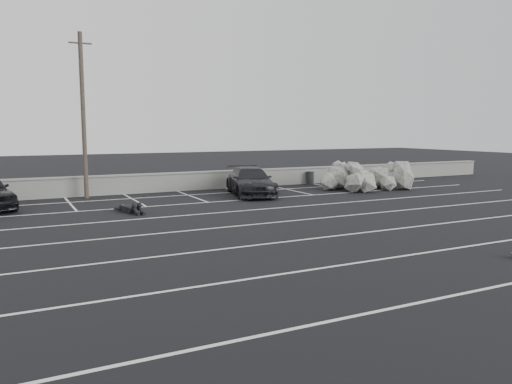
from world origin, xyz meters
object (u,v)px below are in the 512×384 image
car_right (251,181)px  riprap_pile (365,178)px  utility_pole (83,115)px  trash_bin (310,178)px  person (128,206)px

car_right → riprap_pile: 7.17m
utility_pole → riprap_pile: 15.92m
utility_pole → riprap_pile: (15.17, -3.30, -3.53)m
trash_bin → riprap_pile: (1.40, -3.70, 0.24)m
car_right → utility_pole: (-8.02, 2.66, 3.44)m
utility_pole → trash_bin: 14.28m
utility_pole → person: (0.96, -5.20, -3.93)m
person → car_right: bearing=8.4°
riprap_pile → person: (-14.21, -1.90, -0.40)m
utility_pole → trash_bin: utility_pole is taller
utility_pole → trash_bin: (13.77, 0.40, -3.77)m
trash_bin → person: bearing=-156.4°
utility_pole → trash_bin: size_ratio=10.26×
trash_bin → riprap_pile: riprap_pile is taller
trash_bin → car_right: bearing=-151.9°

